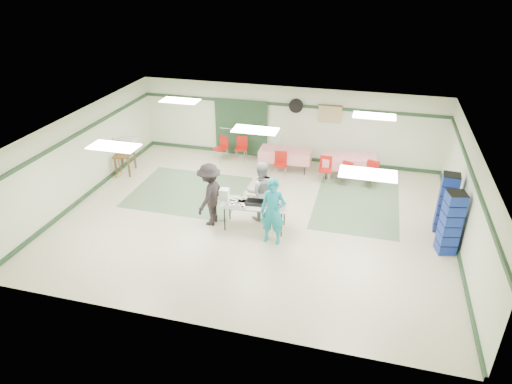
% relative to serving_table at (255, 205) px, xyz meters
% --- Properties ---
extents(floor, '(11.00, 11.00, 0.00)m').
position_rel_serving_table_xyz_m(floor, '(-0.13, 0.55, -0.72)').
color(floor, beige).
rests_on(floor, ground).
extents(ceiling, '(11.00, 11.00, 0.00)m').
position_rel_serving_table_xyz_m(ceiling, '(-0.13, 0.55, 1.98)').
color(ceiling, white).
rests_on(ceiling, wall_back).
extents(wall_back, '(11.00, 0.00, 11.00)m').
position_rel_serving_table_xyz_m(wall_back, '(-0.13, 5.05, 0.63)').
color(wall_back, silver).
rests_on(wall_back, floor).
extents(wall_front, '(11.00, 0.00, 11.00)m').
position_rel_serving_table_xyz_m(wall_front, '(-0.13, -3.95, 0.63)').
color(wall_front, silver).
rests_on(wall_front, floor).
extents(wall_left, '(0.00, 9.00, 9.00)m').
position_rel_serving_table_xyz_m(wall_left, '(-5.63, 0.55, 0.63)').
color(wall_left, silver).
rests_on(wall_left, floor).
extents(wall_right, '(0.00, 9.00, 9.00)m').
position_rel_serving_table_xyz_m(wall_right, '(5.37, 0.55, 0.63)').
color(wall_right, silver).
rests_on(wall_right, floor).
extents(trim_back, '(11.00, 0.06, 0.10)m').
position_rel_serving_table_xyz_m(trim_back, '(-0.13, 5.02, 1.33)').
color(trim_back, '#213C25').
rests_on(trim_back, wall_back).
extents(baseboard_back, '(11.00, 0.06, 0.12)m').
position_rel_serving_table_xyz_m(baseboard_back, '(-0.13, 5.02, -0.66)').
color(baseboard_back, '#213C25').
rests_on(baseboard_back, floor).
extents(trim_left, '(0.06, 9.00, 0.10)m').
position_rel_serving_table_xyz_m(trim_left, '(-5.60, 0.55, 1.33)').
color(trim_left, '#213C25').
rests_on(trim_left, wall_back).
extents(baseboard_left, '(0.06, 9.00, 0.12)m').
position_rel_serving_table_xyz_m(baseboard_left, '(-5.60, 0.55, -0.66)').
color(baseboard_left, '#213C25').
rests_on(baseboard_left, floor).
extents(trim_right, '(0.06, 9.00, 0.10)m').
position_rel_serving_table_xyz_m(trim_right, '(5.34, 0.55, 1.33)').
color(trim_right, '#213C25').
rests_on(trim_right, wall_back).
extents(baseboard_right, '(0.06, 9.00, 0.12)m').
position_rel_serving_table_xyz_m(baseboard_right, '(5.34, 0.55, -0.66)').
color(baseboard_right, '#213C25').
rests_on(baseboard_right, floor).
extents(green_patch_a, '(3.50, 3.00, 0.01)m').
position_rel_serving_table_xyz_m(green_patch_a, '(-2.63, 1.55, -0.71)').
color(green_patch_a, '#5E7F5D').
rests_on(green_patch_a, floor).
extents(green_patch_b, '(2.50, 3.50, 0.01)m').
position_rel_serving_table_xyz_m(green_patch_b, '(2.67, 2.05, -0.71)').
color(green_patch_b, '#5E7F5D').
rests_on(green_patch_b, floor).
extents(double_door_left, '(0.90, 0.06, 2.10)m').
position_rel_serving_table_xyz_m(double_door_left, '(-2.33, 4.99, 0.33)').
color(double_door_left, gray).
rests_on(double_door_left, floor).
extents(double_door_right, '(0.90, 0.06, 2.10)m').
position_rel_serving_table_xyz_m(double_door_right, '(-1.38, 4.99, 0.33)').
color(double_door_right, gray).
rests_on(double_door_right, floor).
extents(door_frame, '(2.00, 0.03, 2.15)m').
position_rel_serving_table_xyz_m(door_frame, '(-1.86, 4.97, 0.33)').
color(door_frame, '#213C25').
rests_on(door_frame, floor).
extents(wall_fan, '(0.50, 0.10, 0.50)m').
position_rel_serving_table_xyz_m(wall_fan, '(0.17, 4.99, 1.33)').
color(wall_fan, black).
rests_on(wall_fan, wall_back).
extents(scroll_banner, '(0.80, 0.02, 0.60)m').
position_rel_serving_table_xyz_m(scroll_banner, '(1.37, 4.99, 1.13)').
color(scroll_banner, '#CEB881').
rests_on(scroll_banner, wall_back).
extents(serving_table, '(1.86, 0.85, 0.76)m').
position_rel_serving_table_xyz_m(serving_table, '(0.00, 0.00, 0.00)').
color(serving_table, '#ABABA6').
rests_on(serving_table, floor).
extents(sheet_tray_right, '(0.56, 0.44, 0.02)m').
position_rel_serving_table_xyz_m(sheet_tray_right, '(0.58, -0.01, 0.06)').
color(sheet_tray_right, silver).
rests_on(sheet_tray_right, serving_table).
extents(sheet_tray_mid, '(0.65, 0.51, 0.02)m').
position_rel_serving_table_xyz_m(sheet_tray_mid, '(-0.18, 0.13, 0.06)').
color(sheet_tray_mid, silver).
rests_on(sheet_tray_mid, serving_table).
extents(sheet_tray_left, '(0.64, 0.50, 0.02)m').
position_rel_serving_table_xyz_m(sheet_tray_left, '(-0.48, -0.13, 0.06)').
color(sheet_tray_left, silver).
rests_on(sheet_tray_left, serving_table).
extents(baking_pan, '(0.54, 0.36, 0.08)m').
position_rel_serving_table_xyz_m(baking_pan, '(0.02, 0.02, 0.08)').
color(baking_pan, black).
rests_on(baking_pan, serving_table).
extents(foam_box_stack, '(0.27, 0.25, 0.29)m').
position_rel_serving_table_xyz_m(foam_box_stack, '(-0.90, 0.09, 0.19)').
color(foam_box_stack, white).
rests_on(foam_box_stack, serving_table).
extents(volunteer_teal, '(0.68, 0.46, 1.83)m').
position_rel_serving_table_xyz_m(volunteer_teal, '(0.63, -0.55, 0.20)').
color(volunteer_teal, teal).
rests_on(volunteer_teal, floor).
extents(volunteer_grey, '(1.05, 0.95, 1.77)m').
position_rel_serving_table_xyz_m(volunteer_grey, '(0.02, 0.54, 0.17)').
color(volunteer_grey, gray).
rests_on(volunteer_grey, floor).
extents(volunteer_dark, '(0.78, 1.23, 1.81)m').
position_rel_serving_table_xyz_m(volunteer_dark, '(-1.27, -0.07, 0.19)').
color(volunteer_dark, black).
rests_on(volunteer_dark, floor).
extents(dining_table_a, '(1.88, 1.03, 0.77)m').
position_rel_serving_table_xyz_m(dining_table_a, '(2.23, 4.01, -0.15)').
color(dining_table_a, red).
rests_on(dining_table_a, floor).
extents(dining_table_b, '(1.79, 0.83, 0.77)m').
position_rel_serving_table_xyz_m(dining_table_b, '(0.03, 4.01, -0.15)').
color(dining_table_b, red).
rests_on(dining_table_b, floor).
extents(chair_a, '(0.47, 0.47, 0.78)m').
position_rel_serving_table_xyz_m(chair_a, '(2.20, 3.43, -0.24)').
color(chair_a, '#AE140D').
rests_on(chair_a, floor).
extents(chair_b, '(0.41, 0.41, 0.88)m').
position_rel_serving_table_xyz_m(chair_b, '(1.50, 3.45, -0.18)').
color(chair_b, '#AE140D').
rests_on(chair_b, floor).
extents(chair_c, '(0.52, 0.52, 0.89)m').
position_rel_serving_table_xyz_m(chair_c, '(3.00, 3.45, -0.17)').
color(chair_c, '#AE140D').
rests_on(chair_c, floor).
extents(chair_d, '(0.48, 0.48, 0.88)m').
position_rel_serving_table_xyz_m(chair_d, '(-0.01, 3.45, -0.18)').
color(chair_d, '#AE140D').
rests_on(chair_d, floor).
extents(chair_loose_a, '(0.43, 0.43, 0.88)m').
position_rel_serving_table_xyz_m(chair_loose_a, '(-1.71, 4.50, -0.18)').
color(chair_loose_a, '#AE140D').
rests_on(chair_loose_a, floor).
extents(chair_loose_b, '(0.58, 0.58, 0.91)m').
position_rel_serving_table_xyz_m(chair_loose_b, '(-2.39, 4.29, -0.16)').
color(chair_loose_b, '#AE140D').
rests_on(chair_loose_b, floor).
extents(crate_stack_blue_a, '(0.47, 0.47, 1.71)m').
position_rel_serving_table_xyz_m(crate_stack_blue_a, '(5.02, 1.20, 0.14)').
color(crate_stack_blue_a, '#19329B').
rests_on(crate_stack_blue_a, floor).
extents(crate_stack_red, '(0.44, 0.44, 1.18)m').
position_rel_serving_table_xyz_m(crate_stack_red, '(5.02, 0.63, -0.13)').
color(crate_stack_red, '#9C0F11').
rests_on(crate_stack_red, floor).
extents(crate_stack_blue_b, '(0.53, 0.53, 1.71)m').
position_rel_serving_table_xyz_m(crate_stack_blue_b, '(5.02, 0.14, 0.14)').
color(crate_stack_blue_b, '#19329B').
rests_on(crate_stack_blue_b, floor).
extents(printer_table, '(0.73, 0.96, 0.74)m').
position_rel_serving_table_xyz_m(printer_table, '(-5.28, 2.35, -0.08)').
color(printer_table, brown).
rests_on(printer_table, floor).
extents(office_printer, '(0.56, 0.50, 0.40)m').
position_rel_serving_table_xyz_m(office_printer, '(-5.28, 2.70, 0.23)').
color(office_printer, beige).
rests_on(office_printer, printer_table).
extents(broom, '(0.04, 0.22, 1.38)m').
position_rel_serving_table_xyz_m(broom, '(-5.36, 2.04, 0.01)').
color(broom, brown).
rests_on(broom, floor).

